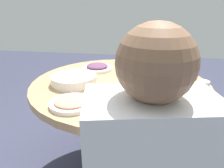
# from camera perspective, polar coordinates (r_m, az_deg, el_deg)

# --- Properties ---
(ground) EXTENTS (8.00, 8.00, 0.00)m
(ground) POSITION_cam_1_polar(r_m,az_deg,el_deg) (1.81, 1.90, -22.18)
(ground) COLOR #34364A
(round_dining_table) EXTENTS (1.20, 1.20, 0.76)m
(round_dining_table) POSITION_cam_1_polar(r_m,az_deg,el_deg) (1.45, 2.20, -3.50)
(round_dining_table) COLOR #99999E
(round_dining_table) RESTS_ON ground
(rice_bowl) EXTENTS (0.29, 0.29, 0.09)m
(rice_bowl) POSITION_cam_1_polar(r_m,az_deg,el_deg) (1.02, 7.92, -4.94)
(rice_bowl) COLOR #B2B5BA
(rice_bowl) RESTS_ON round_dining_table
(soup_bowl) EXTENTS (0.33, 0.30, 0.06)m
(soup_bowl) POSITION_cam_1_polar(r_m,az_deg,el_deg) (1.37, -10.58, 1.20)
(soup_bowl) COLOR white
(soup_bowl) RESTS_ON round_dining_table
(dish_greens) EXTENTS (0.23, 0.23, 0.06)m
(dish_greens) POSITION_cam_1_polar(r_m,az_deg,el_deg) (1.44, 16.38, 1.33)
(dish_greens) COLOR white
(dish_greens) RESTS_ON round_dining_table
(dish_stirfry) EXTENTS (0.22, 0.22, 0.05)m
(dish_stirfry) POSITION_cam_1_polar(r_m,az_deg,el_deg) (1.60, 6.20, 4.01)
(dish_stirfry) COLOR silver
(dish_stirfry) RESTS_ON round_dining_table
(dish_shrimp) EXTENTS (0.23, 0.23, 0.04)m
(dish_shrimp) POSITION_cam_1_polar(r_m,az_deg,el_deg) (1.09, -11.19, -5.00)
(dish_shrimp) COLOR white
(dish_shrimp) RESTS_ON round_dining_table
(dish_eggplant) EXTENTS (0.25, 0.25, 0.05)m
(dish_eggplant) POSITION_cam_1_polar(r_m,az_deg,el_deg) (1.66, -4.14, 4.71)
(dish_eggplant) COLOR white
(dish_eggplant) RESTS_ON round_dining_table
(green_bottle) EXTENTS (0.08, 0.08, 0.29)m
(green_bottle) POSITION_cam_1_polar(r_m,az_deg,el_deg) (1.60, 14.23, 7.07)
(green_bottle) COLOR #2E8256
(green_bottle) RESTS_ON round_dining_table
(tea_cup_near) EXTENTS (0.08, 0.08, 0.07)m
(tea_cup_near) POSITION_cam_1_polar(r_m,az_deg,el_deg) (1.81, 3.14, 6.60)
(tea_cup_near) COLOR #C2423A
(tea_cup_near) RESTS_ON round_dining_table
(tea_cup_far) EXTENTS (0.07, 0.07, 0.05)m
(tea_cup_far) POSITION_cam_1_polar(r_m,az_deg,el_deg) (1.38, 24.23, -0.28)
(tea_cup_far) COLOR white
(tea_cup_far) RESTS_ON round_dining_table
(tea_cup_side) EXTENTS (0.08, 0.08, 0.07)m
(tea_cup_side) POSITION_cam_1_polar(r_m,az_deg,el_deg) (1.59, 21.60, 3.17)
(tea_cup_side) COLOR white
(tea_cup_side) RESTS_ON round_dining_table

